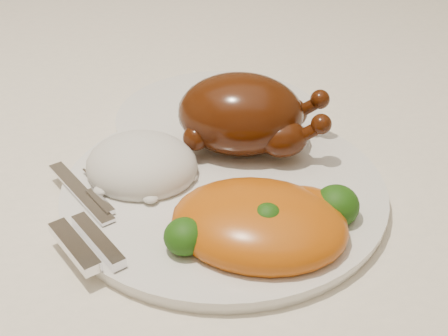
{
  "coord_description": "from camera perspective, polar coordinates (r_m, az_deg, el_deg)",
  "views": [
    {
      "loc": [
        0.08,
        -0.58,
        1.11
      ],
      "look_at": [
        0.14,
        -0.11,
        0.8
      ],
      "focal_mm": 50.0,
      "sensor_mm": 36.0,
      "label": 1
    }
  ],
  "objects": [
    {
      "name": "tablecloth",
      "position": [
        0.69,
        -13.19,
        -0.15
      ],
      "size": [
        1.73,
        1.03,
        0.18
      ],
      "color": "beige",
      "rests_on": "dining_table"
    },
    {
      "name": "roast_chicken",
      "position": [
        0.62,
        1.87,
        4.92
      ],
      "size": [
        0.16,
        0.12,
        0.08
      ],
      "rotation": [
        0.0,
        0.0,
        -0.24
      ],
      "color": "#4C1B08",
      "rests_on": "dinner_plate"
    },
    {
      "name": "mac_and_cheese",
      "position": [
        0.52,
        3.79,
        -4.91
      ],
      "size": [
        0.18,
        0.16,
        0.05
      ],
      "rotation": [
        0.0,
        0.0,
        -0.35
      ],
      "color": "#D85C0D",
      "rests_on": "dinner_plate"
    },
    {
      "name": "side_plate",
      "position": [
        0.7,
        -0.36,
        4.5
      ],
      "size": [
        0.3,
        0.3,
        0.01
      ],
      "primitive_type": "cylinder",
      "rotation": [
        0.0,
        0.0,
        0.37
      ],
      "color": "white",
      "rests_on": "tablecloth"
    },
    {
      "name": "cutlery",
      "position": [
        0.53,
        -12.42,
        -5.15
      ],
      "size": [
        0.07,
        0.16,
        0.01
      ],
      "rotation": [
        0.0,
        0.0,
        0.5
      ],
      "color": "silver",
      "rests_on": "dinner_plate"
    },
    {
      "name": "dining_table",
      "position": [
        0.74,
        -12.46,
        -4.9
      ],
      "size": [
        1.6,
        0.9,
        0.76
      ],
      "color": "brown",
      "rests_on": "floor"
    },
    {
      "name": "rice_mound",
      "position": [
        0.59,
        -7.52,
        0.18
      ],
      "size": [
        0.14,
        0.13,
        0.06
      ],
      "rotation": [
        0.0,
        0.0,
        -0.39
      ],
      "color": "white",
      "rests_on": "dinner_plate"
    },
    {
      "name": "dinner_plate",
      "position": [
        0.58,
        0.0,
        -2.17
      ],
      "size": [
        0.34,
        0.34,
        0.01
      ],
      "primitive_type": "cylinder",
      "rotation": [
        0.0,
        0.0,
        0.18
      ],
      "color": "white",
      "rests_on": "tablecloth"
    }
  ]
}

